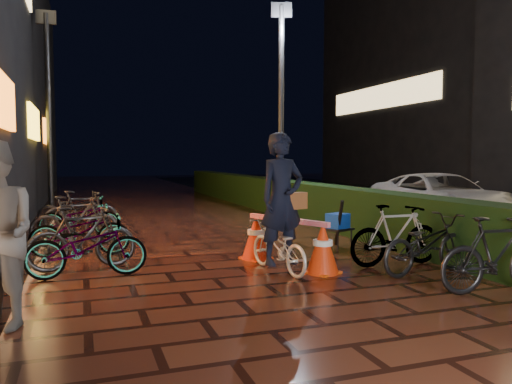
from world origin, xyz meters
name	(u,v)px	position (x,y,z in m)	size (l,w,h in m)	color
ground	(266,285)	(0.00, 0.00, 0.00)	(80.00, 80.00, 0.00)	#381911
asphalt_road	(500,216)	(9.00, 5.00, 0.00)	(11.00, 60.00, 0.01)	black
hedge	(276,196)	(3.30, 8.00, 0.50)	(0.70, 20.00, 1.00)	black
van	(441,198)	(6.43, 4.43, 0.63)	(2.08, 4.50, 1.25)	#B4B4B9
lamp_post_hedge	(281,102)	(2.65, 6.01, 3.08)	(0.53, 0.24, 5.60)	black
lamp_post_sf	(49,103)	(-3.11, 9.72, 3.23)	(0.56, 0.17, 5.86)	black
cyclist	(280,221)	(0.44, 0.59, 0.75)	(0.78, 1.48, 2.02)	silver
traffic_barrier	(287,242)	(0.71, 0.98, 0.37)	(1.11, 1.81, 0.75)	red
cart_assembly	(338,223)	(2.14, 2.00, 0.47)	(0.61, 0.66, 0.92)	black
parked_bikes_storefront	(79,223)	(-2.31, 3.77, 0.45)	(1.86, 5.88, 0.95)	black
parked_bikes_hedge	(435,244)	(2.40, -0.34, 0.46)	(1.85, 2.26, 0.95)	black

